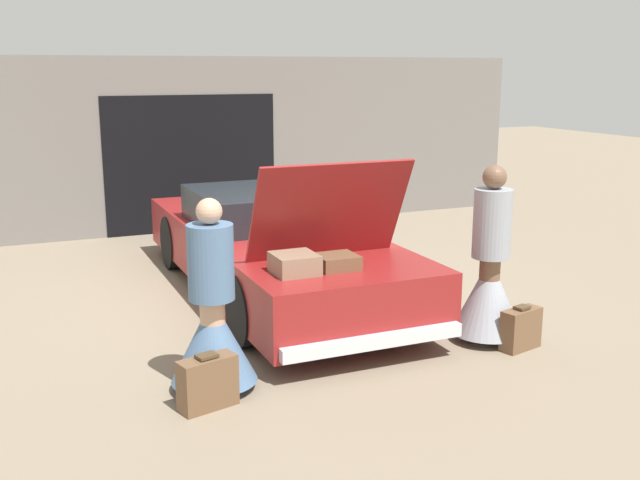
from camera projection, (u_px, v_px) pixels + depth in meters
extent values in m
plane|color=#7F705B|center=(273.00, 292.00, 8.93)|extent=(40.00, 40.00, 0.00)
cube|color=slate|center=(190.00, 145.00, 12.09)|extent=(12.00, 0.12, 2.80)
cube|color=black|center=(192.00, 164.00, 12.10)|extent=(2.80, 0.02, 2.20)
cube|color=maroon|center=(273.00, 253.00, 8.82)|extent=(1.84, 5.14, 0.61)
cube|color=#1E2328|center=(263.00, 206.00, 8.98)|extent=(1.61, 1.64, 0.41)
cylinder|color=black|center=(172.00, 242.00, 9.95)|extent=(0.18, 0.70, 0.70)
cylinder|color=black|center=(291.00, 232.00, 10.60)|extent=(0.18, 0.70, 0.70)
cylinder|color=black|center=(244.00, 311.00, 7.14)|extent=(0.18, 0.70, 0.70)
cylinder|color=black|center=(399.00, 291.00, 7.79)|extent=(0.18, 0.70, 0.70)
cube|color=silver|center=(374.00, 342.00, 6.53)|extent=(1.74, 0.10, 0.12)
cube|color=maroon|center=(330.00, 211.00, 7.16)|extent=(1.56, 0.50, 0.98)
cube|color=#8C7259|center=(295.00, 264.00, 6.78)|extent=(0.39, 0.40, 0.18)
cube|color=brown|center=(337.00, 262.00, 6.95)|extent=(0.37, 0.34, 0.13)
cylinder|color=tan|center=(214.00, 344.00, 6.15)|extent=(0.21, 0.21, 0.78)
cone|color=slate|center=(213.00, 340.00, 6.15)|extent=(0.72, 0.72, 0.70)
cylinder|color=slate|center=(211.00, 262.00, 6.00)|extent=(0.38, 0.38, 0.62)
sphere|color=tan|center=(209.00, 211.00, 5.90)|extent=(0.21, 0.21, 0.21)
cylinder|color=brown|center=(488.00, 299.00, 7.27)|extent=(0.20, 0.20, 0.84)
cone|color=#9399A3|center=(488.00, 295.00, 7.26)|extent=(0.69, 0.69, 0.75)
cylinder|color=#9399A3|center=(492.00, 224.00, 7.10)|extent=(0.36, 0.36, 0.66)
sphere|color=brown|center=(495.00, 177.00, 7.00)|extent=(0.23, 0.23, 0.23)
cube|color=brown|center=(208.00, 383.00, 5.85)|extent=(0.50, 0.30, 0.41)
cube|color=#4C3823|center=(207.00, 356.00, 5.80)|extent=(0.19, 0.15, 0.02)
cube|color=brown|center=(521.00, 329.00, 7.09)|extent=(0.45, 0.27, 0.39)
cube|color=#4C3823|center=(522.00, 307.00, 7.04)|extent=(0.17, 0.14, 0.02)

